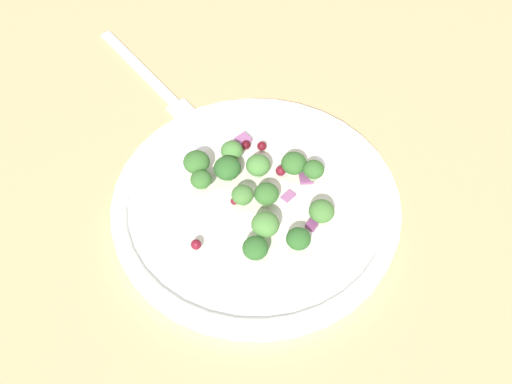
{
  "coord_description": "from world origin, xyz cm",
  "views": [
    {
      "loc": [
        -24.64,
        -22.01,
        51.16
      ],
      "look_at": [
        2.57,
        2.03,
        2.7
      ],
      "focal_mm": 45.61,
      "sensor_mm": 36.0,
      "label": 1
    }
  ],
  "objects_px": {
    "broccoli_floret_0": "(204,177)",
    "broccoli_floret_2": "(243,195)",
    "plate": "(256,204)",
    "broccoli_floret_1": "(294,164)",
    "fork": "(153,80)"
  },
  "relations": [
    {
      "from": "plate",
      "to": "broccoli_floret_0",
      "type": "distance_m",
      "value": 0.06
    },
    {
      "from": "broccoli_floret_2",
      "to": "fork",
      "type": "distance_m",
      "value": 0.21
    },
    {
      "from": "plate",
      "to": "broccoli_floret_1",
      "type": "xyz_separation_m",
      "value": [
        0.05,
        -0.0,
        0.02
      ]
    },
    {
      "from": "broccoli_floret_0",
      "to": "fork",
      "type": "bearing_deg",
      "value": 64.18
    },
    {
      "from": "plate",
      "to": "broccoli_floret_0",
      "type": "xyz_separation_m",
      "value": [
        -0.02,
        0.05,
        0.02
      ]
    },
    {
      "from": "broccoli_floret_2",
      "to": "plate",
      "type": "bearing_deg",
      "value": -17.53
    },
    {
      "from": "plate",
      "to": "fork",
      "type": "relative_size",
      "value": 1.48
    },
    {
      "from": "broccoli_floret_0",
      "to": "fork",
      "type": "height_order",
      "value": "broccoli_floret_0"
    },
    {
      "from": "broccoli_floret_1",
      "to": "fork",
      "type": "height_order",
      "value": "broccoli_floret_1"
    },
    {
      "from": "broccoli_floret_1",
      "to": "broccoli_floret_2",
      "type": "bearing_deg",
      "value": 171.84
    },
    {
      "from": "plate",
      "to": "broccoli_floret_1",
      "type": "height_order",
      "value": "broccoli_floret_1"
    },
    {
      "from": "broccoli_floret_2",
      "to": "fork",
      "type": "xyz_separation_m",
      "value": [
        0.07,
        0.2,
        -0.03
      ]
    },
    {
      "from": "broccoli_floret_0",
      "to": "broccoli_floret_2",
      "type": "distance_m",
      "value": 0.04
    },
    {
      "from": "broccoli_floret_1",
      "to": "fork",
      "type": "relative_size",
      "value": 0.13
    },
    {
      "from": "plate",
      "to": "broccoli_floret_0",
      "type": "bearing_deg",
      "value": 115.29
    }
  ]
}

